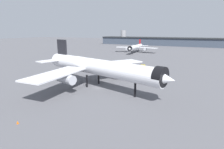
{
  "coord_description": "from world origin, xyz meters",
  "views": [
    {
      "loc": [
        30.84,
        -56.28,
        19.82
      ],
      "look_at": [
        6.3,
        -0.37,
        5.63
      ],
      "focal_mm": 30.05,
      "sensor_mm": 36.0,
      "label": 1
    }
  ],
  "objects": [
    {
      "name": "airliner_far_taxiway",
      "position": [
        -19.72,
        114.25,
        5.09
      ],
      "size": [
        40.55,
        44.33,
        11.57
      ],
      "rotation": [
        0.0,
        0.0,
        4.75
      ],
      "color": "white",
      "rests_on": "ground"
    },
    {
      "name": "baggage_tug_wing",
      "position": [
        -28.12,
        21.1,
        0.97
      ],
      "size": [
        3.37,
        2.23,
        1.85
      ],
      "rotation": [
        0.0,
        0.0,
        6.16
      ],
      "color": "black",
      "rests_on": "ground"
    },
    {
      "name": "service_truck_front",
      "position": [
        7.51,
        36.3,
        1.59
      ],
      "size": [
        3.84,
        5.93,
        3.0
      ],
      "rotation": [
        0.0,
        0.0,
        1.86
      ],
      "color": "black",
      "rests_on": "ground"
    },
    {
      "name": "ground",
      "position": [
        0.0,
        0.0,
        0.0
      ],
      "size": [
        900.0,
        900.0,
        0.0
      ],
      "primitive_type": "plane",
      "color": "#56565B"
    },
    {
      "name": "traffic_cone_near_nose",
      "position": [
        -3.18,
        -30.22,
        0.32
      ],
      "size": [
        0.52,
        0.52,
        0.65
      ],
      "primitive_type": "cone",
      "color": "#F2600C",
      "rests_on": "ground"
    },
    {
      "name": "airliner_near_gate",
      "position": [
        -0.62,
        1.88,
        7.2
      ],
      "size": [
        56.88,
        50.59,
        16.34
      ],
      "rotation": [
        0.0,
        0.0,
        -0.31
      ],
      "color": "white",
      "rests_on": "ground"
    },
    {
      "name": "traffic_cone_wingtip",
      "position": [
        -6.97,
        34.46,
        0.39
      ],
      "size": [
        0.62,
        0.62,
        0.77
      ],
      "primitive_type": "cone",
      "color": "#F2600C",
      "rests_on": "ground"
    },
    {
      "name": "terminal_building",
      "position": [
        13.06,
        216.51,
        5.83
      ],
      "size": [
        238.27,
        44.2,
        21.11
      ],
      "rotation": [
        0.0,
        0.0,
        -0.08
      ],
      "color": "#3D4756",
      "rests_on": "ground"
    }
  ]
}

